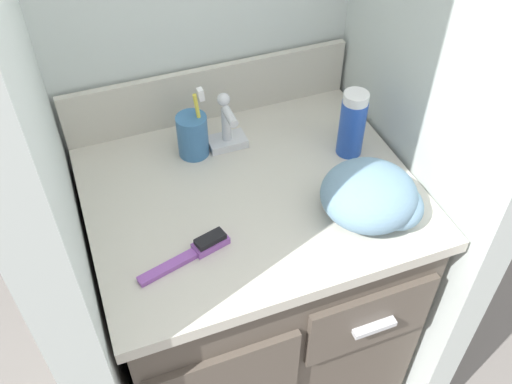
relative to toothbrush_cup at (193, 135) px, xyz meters
name	(u,v)px	position (x,y,z in m)	size (l,w,h in m)	color
ground_plane	(253,371)	(0.08, -0.16, -0.86)	(6.00, 6.00, 0.00)	slate
wall_left	(19,122)	(-0.33, -0.16, 0.24)	(0.08, 0.67, 2.20)	silver
wall_right	(440,34)	(0.49, -0.16, 0.24)	(0.08, 0.67, 2.20)	silver
vanity	(252,295)	(0.08, -0.17, -0.44)	(0.71, 0.61, 0.80)	brown
backsplash	(210,93)	(0.08, 0.12, 0.02)	(0.71, 0.02, 0.14)	beige
sink_faucet	(227,129)	(0.08, 0.00, 0.00)	(0.09, 0.09, 0.14)	silver
toothbrush_cup	(193,135)	(0.00, 0.00, 0.00)	(0.07, 0.07, 0.18)	teal
shaving_cream_can	(352,124)	(0.34, -0.12, 0.03)	(0.06, 0.06, 0.16)	#234CB2
hairbrush	(197,250)	(-0.08, -0.29, -0.04)	(0.20, 0.08, 0.03)	purple
hand_towel	(374,197)	(0.29, -0.32, 0.00)	(0.20, 0.20, 0.11)	#6B8EA8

